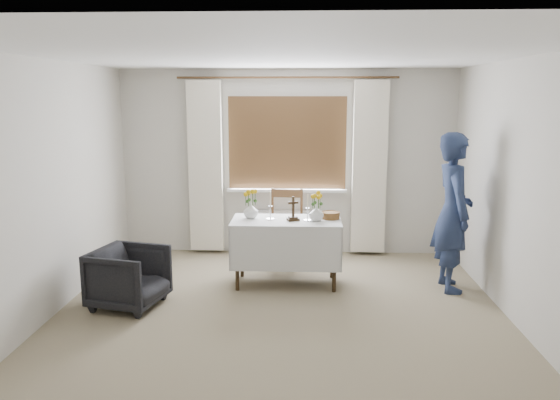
# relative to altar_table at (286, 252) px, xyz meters

# --- Properties ---
(ground) EXTENTS (5.00, 5.00, 0.00)m
(ground) POSITION_rel_altar_table_xyz_m (-0.03, -1.17, -0.38)
(ground) COLOR #9B8D6B
(ground) RESTS_ON ground
(altar_table) EXTENTS (1.24, 0.64, 0.76)m
(altar_table) POSITION_rel_altar_table_xyz_m (0.00, 0.00, 0.00)
(altar_table) COLOR silver
(altar_table) RESTS_ON ground
(wooden_chair) EXTENTS (0.49, 0.49, 0.97)m
(wooden_chair) POSITION_rel_altar_table_xyz_m (-0.04, 0.73, 0.10)
(wooden_chair) COLOR brown
(wooden_chair) RESTS_ON ground
(armchair) EXTENTS (0.82, 0.81, 0.62)m
(armchair) POSITION_rel_altar_table_xyz_m (-1.60, -0.75, -0.07)
(armchair) COLOR black
(armchair) RESTS_ON ground
(person) EXTENTS (0.45, 0.66, 1.77)m
(person) POSITION_rel_altar_table_xyz_m (1.85, -0.07, 0.50)
(person) COLOR #223450
(person) RESTS_ON ground
(radiator) EXTENTS (1.10, 0.10, 0.60)m
(radiator) POSITION_rel_altar_table_xyz_m (-0.03, 1.25, -0.08)
(radiator) COLOR silver
(radiator) RESTS_ON ground
(wooden_cross) EXTENTS (0.15, 0.13, 0.28)m
(wooden_cross) POSITION_rel_altar_table_xyz_m (0.08, -0.04, 0.52)
(wooden_cross) COLOR black
(wooden_cross) RESTS_ON altar_table
(candlestick_left) EXTENTS (0.11, 0.11, 0.32)m
(candlestick_left) POSITION_rel_altar_table_xyz_m (-0.18, 0.01, 0.54)
(candlestick_left) COLOR white
(candlestick_left) RESTS_ON altar_table
(candlestick_right) EXTENTS (0.10, 0.10, 0.30)m
(candlestick_right) POSITION_rel_altar_table_xyz_m (0.24, -0.03, 0.53)
(candlestick_right) COLOR white
(candlestick_right) RESTS_ON altar_table
(flower_vase_left) EXTENTS (0.20, 0.20, 0.18)m
(flower_vase_left) POSITION_rel_altar_table_xyz_m (-0.41, 0.07, 0.47)
(flower_vase_left) COLOR silver
(flower_vase_left) RESTS_ON altar_table
(flower_vase_right) EXTENTS (0.20, 0.20, 0.17)m
(flower_vase_right) POSITION_rel_altar_table_xyz_m (0.34, -0.04, 0.47)
(flower_vase_right) COLOR silver
(flower_vase_right) RESTS_ON altar_table
(wicker_basket) EXTENTS (0.26, 0.26, 0.08)m
(wicker_basket) POSITION_rel_altar_table_xyz_m (0.51, 0.08, 0.42)
(wicker_basket) COLOR brown
(wicker_basket) RESTS_ON altar_table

